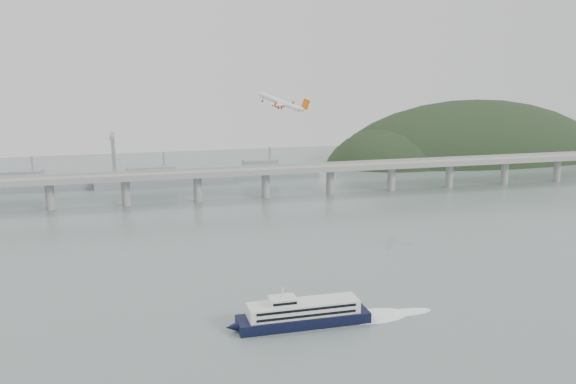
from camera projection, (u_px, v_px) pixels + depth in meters
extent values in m
plane|color=slate|center=(320.00, 302.00, 257.32)|extent=(900.00, 900.00, 0.00)
cube|color=gray|center=(239.00, 172.00, 442.34)|extent=(800.00, 22.00, 2.20)
cube|color=gray|center=(241.00, 172.00, 431.98)|extent=(800.00, 0.60, 1.80)
cube|color=gray|center=(236.00, 167.00, 451.85)|extent=(800.00, 0.60, 1.80)
cylinder|color=gray|center=(50.00, 196.00, 413.18)|extent=(6.00, 6.00, 21.00)
cylinder|color=gray|center=(126.00, 192.00, 425.26)|extent=(6.00, 6.00, 21.00)
cylinder|color=gray|center=(198.00, 188.00, 437.34)|extent=(6.00, 6.00, 21.00)
cylinder|color=gray|center=(266.00, 185.00, 449.42)|extent=(6.00, 6.00, 21.00)
cylinder|color=gray|center=(330.00, 182.00, 461.50)|extent=(6.00, 6.00, 21.00)
cylinder|color=gray|center=(391.00, 179.00, 473.58)|extent=(6.00, 6.00, 21.00)
cylinder|color=gray|center=(449.00, 176.00, 485.67)|extent=(6.00, 6.00, 21.00)
cylinder|color=gray|center=(505.00, 173.00, 497.75)|extent=(6.00, 6.00, 21.00)
cylinder|color=gray|center=(557.00, 170.00, 509.83)|extent=(6.00, 6.00, 21.00)
ellipsoid|color=black|center=(472.00, 174.00, 638.76)|extent=(320.00, 150.00, 156.00)
ellipsoid|color=black|center=(393.00, 175.00, 605.05)|extent=(140.00, 110.00, 96.00)
ellipsoid|color=black|center=(540.00, 175.00, 671.46)|extent=(220.00, 140.00, 120.00)
cube|color=gray|center=(34.00, 185.00, 475.78)|extent=(95.67, 20.15, 8.00)
cube|color=gray|center=(20.00, 176.00, 471.77)|extent=(33.90, 15.02, 8.00)
cylinder|color=gray|center=(32.00, 165.00, 472.35)|extent=(1.60, 1.60, 14.00)
cube|color=gray|center=(165.00, 180.00, 495.21)|extent=(110.55, 21.43, 8.00)
cube|color=gray|center=(150.00, 171.00, 490.84)|extent=(39.01, 16.73, 8.00)
cylinder|color=gray|center=(164.00, 161.00, 491.78)|extent=(1.60, 1.60, 14.00)
cube|color=gray|center=(270.00, 173.00, 526.42)|extent=(85.00, 13.60, 8.00)
cube|color=gray|center=(260.00, 164.00, 522.65)|extent=(29.75, 11.90, 8.00)
cylinder|color=gray|center=(270.00, 155.00, 523.00)|extent=(1.60, 1.60, 14.00)
cube|color=gray|center=(114.00, 156.00, 515.25)|extent=(3.00, 3.00, 40.00)
cube|color=gray|center=(112.00, 136.00, 501.93)|extent=(3.00, 28.00, 3.00)
cube|color=black|center=(303.00, 319.00, 235.56)|extent=(51.65, 12.86, 4.12)
cone|color=black|center=(232.00, 327.00, 228.58)|extent=(5.19, 4.17, 4.12)
cube|color=silver|center=(303.00, 308.00, 234.57)|extent=(43.39, 10.72, 5.15)
cube|color=black|center=(307.00, 310.00, 229.36)|extent=(39.17, 0.54, 1.03)
cube|color=black|center=(307.00, 316.00, 229.89)|extent=(39.17, 0.54, 1.03)
cube|color=black|center=(300.00, 300.00, 239.19)|extent=(39.17, 0.54, 1.03)
cube|color=black|center=(300.00, 305.00, 239.72)|extent=(39.17, 0.54, 1.03)
cube|color=silver|center=(283.00, 300.00, 231.66)|extent=(10.38, 7.31, 2.68)
cube|color=black|center=(285.00, 304.00, 228.21)|extent=(9.28, 0.21, 1.03)
cylinder|color=silver|center=(283.00, 292.00, 230.96)|extent=(0.52, 0.52, 4.12)
ellipsoid|color=white|center=(373.00, 316.00, 243.22)|extent=(29.83, 15.12, 0.21)
ellipsoid|color=white|center=(406.00, 312.00, 246.84)|extent=(22.33, 7.63, 0.21)
cylinder|color=white|center=(280.00, 102.00, 341.70)|extent=(20.95, 17.09, 10.84)
cone|color=white|center=(259.00, 93.00, 345.15)|extent=(5.33, 5.06, 4.13)
cone|color=white|center=(304.00, 110.00, 338.02)|extent=(5.98, 5.36, 4.41)
cube|color=white|center=(281.00, 104.00, 341.71)|extent=(19.73, 26.95, 3.15)
cube|color=white|center=(302.00, 109.00, 338.08)|extent=(7.97, 10.19, 1.62)
cube|color=orange|center=(306.00, 104.00, 337.11)|extent=(4.88, 3.13, 6.61)
cylinder|color=orange|center=(281.00, 105.00, 346.80)|extent=(4.47, 4.06, 3.10)
cylinder|color=black|center=(279.00, 104.00, 347.26)|extent=(1.90, 2.08, 1.99)
cube|color=white|center=(282.00, 104.00, 346.57)|extent=(2.12, 1.49, 1.70)
cylinder|color=orange|center=(276.00, 105.00, 337.90)|extent=(4.47, 4.06, 3.10)
cylinder|color=black|center=(273.00, 104.00, 338.36)|extent=(1.90, 2.08, 1.99)
cube|color=white|center=(276.00, 104.00, 337.67)|extent=(2.12, 1.49, 1.70)
cylinder|color=black|center=(282.00, 107.00, 344.22)|extent=(1.03, 0.72, 2.08)
cylinder|color=black|center=(281.00, 108.00, 344.47)|extent=(1.22, 0.93, 1.23)
cylinder|color=black|center=(279.00, 107.00, 340.02)|extent=(1.03, 0.72, 2.08)
cylinder|color=black|center=(279.00, 108.00, 340.27)|extent=(1.22, 0.93, 1.23)
cylinder|color=black|center=(263.00, 100.00, 344.93)|extent=(1.03, 0.72, 2.08)
cylinder|color=black|center=(262.00, 101.00, 345.18)|extent=(1.22, 0.93, 1.23)
cube|color=orange|center=(293.00, 103.00, 354.76)|extent=(1.79, 1.18, 2.43)
cube|color=orange|center=(276.00, 104.00, 327.25)|extent=(1.79, 1.18, 2.43)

